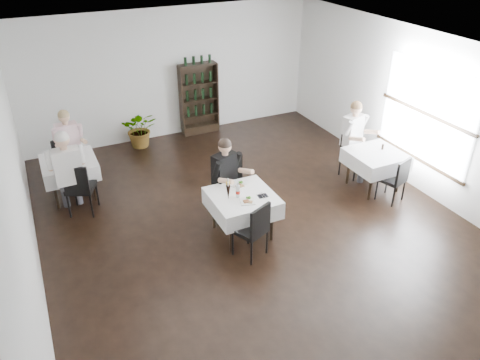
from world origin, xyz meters
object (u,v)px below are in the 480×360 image
wine_shelf (199,99)px  diner_main (228,174)px  potted_tree (140,129)px  main_table (242,203)px

wine_shelf → diner_main: size_ratio=1.15×
wine_shelf → potted_tree: wine_shelf is taller
wine_shelf → potted_tree: bearing=-173.1°
wine_shelf → main_table: size_ratio=1.70×
wine_shelf → main_table: bearing=-101.8°
diner_main → potted_tree: bearing=100.2°
potted_tree → diner_main: diner_main is taller
main_table → potted_tree: (-0.64, 4.13, -0.18)m
wine_shelf → potted_tree: size_ratio=2.00×
potted_tree → diner_main: 3.65m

